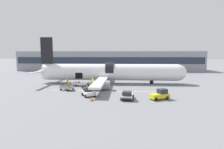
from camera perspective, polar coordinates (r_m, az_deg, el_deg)
name	(u,v)px	position (r m, az deg, el deg)	size (l,w,h in m)	color
ground_plane	(95,87)	(38.81, -5.50, -4.06)	(500.00, 500.00, 0.00)	slate
apron_marking_line	(103,91)	(34.42, -2.94, -5.40)	(21.05, 0.61, 0.01)	silver
terminal_strip	(110,61)	(80.01, -0.78, 4.47)	(79.95, 14.02, 8.48)	gray
airplane	(108,72)	(43.10, -1.26, 0.72)	(37.28, 31.22, 11.37)	white
baggage_tug_lead	(127,96)	(28.01, 4.99, -6.90)	(2.34, 3.31, 1.39)	silver
baggage_tug_mid	(88,92)	(30.45, -7.69, -5.83)	(2.72, 2.95, 1.45)	white
baggage_tug_rear	(160,95)	(29.06, 15.44, -6.44)	(3.44, 2.59, 1.67)	yellow
baggage_cart_loading	(80,84)	(40.14, -10.56, -3.13)	(4.23, 2.17, 1.05)	silver
baggage_cart_queued	(67,88)	(36.10, -14.40, -4.28)	(3.57, 2.55, 0.96)	#999BA0
ground_crew_loader_a	(91,84)	(37.33, -6.98, -3.21)	(0.49, 0.53, 1.58)	black
ground_crew_loader_b	(93,81)	(40.60, -6.38, -2.23)	(0.60, 0.57, 1.82)	#2D2D33
ground_crew_driver	(93,83)	(39.23, -6.22, -2.67)	(0.54, 0.52, 1.65)	#2D2D33
ground_crew_supervisor	(67,82)	(41.28, -14.34, -2.28)	(0.45, 0.62, 1.79)	black
ground_crew_helper	(69,84)	(38.45, -13.96, -3.10)	(0.52, 0.47, 1.55)	black
ground_crew_marshal	(96,83)	(37.97, -5.29, -2.93)	(0.54, 0.54, 1.70)	black
suitcase_on_tarmac_upright	(82,87)	(37.56, -9.63, -4.08)	(0.46, 0.40, 0.63)	#2D2D33
suitcase_on_tarmac_spare	(89,86)	(38.26, -7.68, -3.87)	(0.47, 0.34, 0.59)	#2D2D33
safety_cone_nose	(183,84)	(44.31, 22.10, -2.78)	(0.48, 0.48, 0.67)	black
safety_cone_engine_left	(92,99)	(27.43, -6.51, -7.85)	(0.57, 0.57, 0.68)	black
safety_cone_wingtip	(108,88)	(36.17, -1.17, -4.28)	(0.44, 0.44, 0.71)	black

